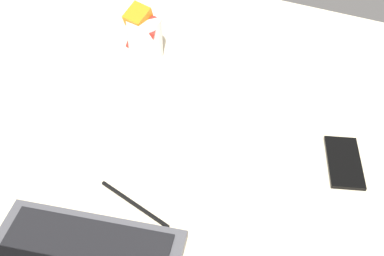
# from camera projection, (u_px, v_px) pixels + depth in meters

# --- Properties ---
(bed_mattress) EXTENTS (1.80, 1.40, 0.18)m
(bed_mattress) POSITION_uv_depth(u_px,v_px,m) (156.00, 166.00, 1.08)
(bed_mattress) COLOR beige
(bed_mattress) RESTS_ON ground
(snack_cup) EXTENTS (0.09, 0.09, 0.14)m
(snack_cup) POSITION_uv_depth(u_px,v_px,m) (144.00, 35.00, 1.20)
(snack_cup) COLOR silver
(snack_cup) RESTS_ON bed_mattress
(cell_phone) EXTENTS (0.11, 0.15, 0.01)m
(cell_phone) POSITION_uv_depth(u_px,v_px,m) (344.00, 162.00, 0.97)
(cell_phone) COLOR black
(cell_phone) RESTS_ON bed_mattress
(charger_cable) EXTENTS (0.17, 0.04, 0.01)m
(charger_cable) POSITION_uv_depth(u_px,v_px,m) (134.00, 204.00, 0.89)
(charger_cable) COLOR black
(charger_cable) RESTS_ON bed_mattress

